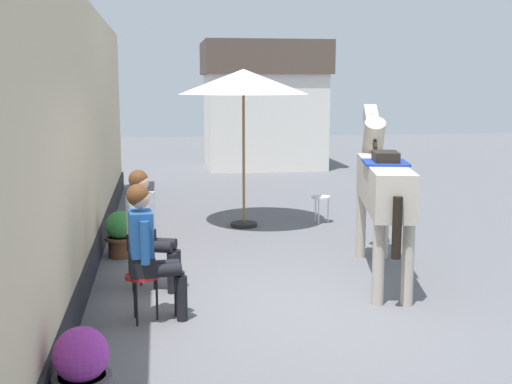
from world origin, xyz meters
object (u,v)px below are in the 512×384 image
object	(u,v)px
seated_visitor_far	(147,224)
flower_planter_nearest	(82,369)
spare_stool_white	(321,200)
flower_planter_farthest	(120,233)
cafe_parasol	(243,83)
seated_visitor_near	(148,245)
saddled_horse_center	(382,183)

from	to	relation	value
seated_visitor_far	flower_planter_nearest	world-z (taller)	seated_visitor_far
flower_planter_nearest	spare_stool_white	xyz separation A→B (m)	(3.29, 6.11, 0.07)
spare_stool_white	flower_planter_farthest	bearing A→B (deg)	-151.56
seated_visitor_far	cafe_parasol	world-z (taller)	cafe_parasol
seated_visitor_near	cafe_parasol	world-z (taller)	cafe_parasol
flower_planter_farthest	spare_stool_white	distance (m)	3.70
saddled_horse_center	cafe_parasol	world-z (taller)	cafe_parasol
seated_visitor_far	flower_planter_nearest	bearing A→B (deg)	-98.57
saddled_horse_center	flower_planter_farthest	distance (m)	3.59
seated_visitor_far	flower_planter_farthest	distance (m)	1.62
flower_planter_farthest	cafe_parasol	xyz separation A→B (m)	(1.92, 1.68, 2.03)
seated_visitor_far	spare_stool_white	world-z (taller)	seated_visitor_far
saddled_horse_center	cafe_parasol	distance (m)	3.53
saddled_horse_center	flower_planter_nearest	world-z (taller)	saddled_horse_center
saddled_horse_center	flower_planter_farthest	size ratio (longest dim) A/B	4.62
saddled_horse_center	cafe_parasol	size ratio (longest dim) A/B	1.15
seated_visitor_far	cafe_parasol	distance (m)	3.88
flower_planter_nearest	cafe_parasol	xyz separation A→B (m)	(1.96, 6.03, 2.03)
seated_visitor_far	flower_planter_nearest	size ratio (longest dim) A/B	2.17
seated_visitor_near	cafe_parasol	bearing A→B (deg)	70.39
saddled_horse_center	flower_planter_nearest	distance (m)	4.48
cafe_parasol	flower_planter_nearest	bearing A→B (deg)	-108.00
seated_visitor_near	flower_planter_nearest	world-z (taller)	seated_visitor_near
saddled_horse_center	flower_planter_farthest	bearing A→B (deg)	156.80
cafe_parasol	spare_stool_white	world-z (taller)	cafe_parasol
cafe_parasol	spare_stool_white	bearing A→B (deg)	3.52
flower_planter_farthest	spare_stool_white	size ratio (longest dim) A/B	1.39
flower_planter_nearest	cafe_parasol	bearing A→B (deg)	72.00
saddled_horse_center	flower_planter_nearest	size ratio (longest dim) A/B	4.62
spare_stool_white	cafe_parasol	bearing A→B (deg)	-176.48
saddled_horse_center	flower_planter_nearest	xyz separation A→B (m)	(-3.25, -2.97, -0.82)
seated_visitor_near	saddled_horse_center	bearing A→B (deg)	22.63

